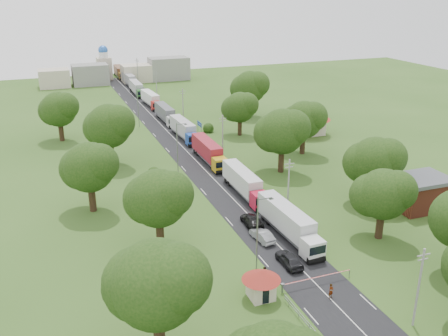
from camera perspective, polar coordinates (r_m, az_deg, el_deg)
name	(u,v)px	position (r m, az deg, el deg)	size (l,w,h in m)	color
ground	(236,202)	(80.70, 1.44, -3.95)	(260.00, 260.00, 0.00)	#30511B
road	(198,163)	(98.15, -2.96, 0.56)	(8.00, 200.00, 0.04)	black
boom_barrier	(307,280)	(60.03, 9.43, -12.55)	(9.22, 0.35, 1.18)	slate
guard_booth	(261,281)	(56.98, 4.27, -12.75)	(4.40, 4.40, 3.45)	beige
info_sign	(199,127)	(112.36, -2.82, 4.75)	(0.12, 3.10, 4.10)	slate
pole_0	(419,287)	(54.98, 21.36, -12.51)	(1.60, 0.24, 9.00)	gray
pole_1	(288,187)	(75.21, 7.37, -2.12)	(1.60, 0.24, 9.00)	gray
pole_2	(223,136)	(99.28, -0.16, 3.67)	(1.60, 0.24, 9.00)	gray
pole_3	(183,106)	(125.00, -4.71, 7.11)	(1.60, 0.24, 9.00)	gray
pole_4	(156,85)	(151.54, -7.72, 9.35)	(1.60, 0.24, 9.00)	gray
pole_5	(138,71)	(178.52, -9.86, 10.89)	(1.60, 0.24, 9.00)	gray
lamp_0	(258,231)	(59.86, 3.96, -7.24)	(2.03, 0.22, 10.00)	slate
lamp_1	(178,147)	(90.38, -5.27, 2.45)	(2.03, 0.22, 10.00)	slate
lamp_2	(139,105)	(123.31, -9.73, 7.12)	(2.03, 0.22, 10.00)	slate
tree_2	(383,194)	(70.59, 17.69, -2.83)	(8.00, 8.00, 10.10)	#382616
tree_3	(374,161)	(81.20, 16.82, 0.79)	(8.80, 8.80, 11.07)	#382616
tree_4	(282,131)	(91.82, 6.62, 4.19)	(9.60, 9.60, 12.05)	#382616
tree_5	(303,120)	(102.92, 9.07, 5.49)	(8.80, 8.80, 11.07)	#382616
tree_6	(240,107)	(114.86, 1.81, 6.96)	(8.00, 8.00, 10.10)	#382616
tree_7	(250,87)	(131.56, 2.95, 9.23)	(9.60, 9.60, 12.05)	#382616
tree_9	(156,283)	(46.55, -7.78, -12.91)	(9.60, 9.60, 12.05)	#382616
tree_10	(158,198)	(65.03, -7.56, -3.40)	(8.80, 8.80, 11.07)	#382616
tree_11	(89,167)	(77.89, -15.18, 0.13)	(8.80, 8.80, 11.07)	#382616
tree_12	(109,126)	(97.32, -13.03, 4.73)	(9.60, 9.60, 12.05)	#382616
tree_13	(59,109)	(116.20, -18.39, 6.41)	(8.80, 8.80, 11.07)	#382616
house_brick	(420,192)	(83.55, 21.49, -2.60)	(8.60, 6.60, 5.20)	maroon
house_cream	(308,119)	(117.63, 9.56, 5.53)	(10.08, 10.08, 5.80)	beige
distant_town	(121,73)	(182.74, -11.65, 10.61)	(52.00, 8.00, 8.00)	gray
church	(104,65)	(189.61, -13.53, 11.40)	(5.00, 5.00, 12.30)	beige
truck_0	(289,222)	(69.80, 7.42, -6.19)	(3.02, 15.17, 4.20)	silver
truck_1	(244,183)	(82.86, 2.30, -1.68)	(2.57, 14.55, 4.03)	red
truck_2	(209,151)	(98.14, -1.78, 1.92)	(2.55, 14.75, 4.09)	gold
truck_3	(184,129)	(113.69, -4.60, 4.43)	(3.00, 14.49, 4.01)	#1B44A2
truck_4	(166,113)	(128.56, -6.69, 6.21)	(2.62, 13.96, 3.87)	#B3B3B3
truck_5	(151,99)	(145.50, -8.35, 7.79)	(3.12, 13.87, 3.83)	red
truck_6	(137,88)	(161.96, -9.94, 8.98)	(2.52, 13.86, 3.84)	#266728
truck_7	(129,80)	(177.07, -10.76, 9.89)	(2.76, 13.96, 3.86)	#AFAFAF
truck_8	(119,72)	(194.07, -11.88, 10.73)	(2.69, 14.13, 3.91)	olive
car_lane_front	(289,259)	(63.89, 7.46, -10.30)	(1.97, 4.90, 1.67)	black
car_lane_mid	(262,236)	(69.16, 4.39, -7.71)	(1.61, 4.61, 1.52)	#92949A
car_lane_rear	(252,221)	(72.92, 3.24, -6.07)	(2.27, 5.58, 1.62)	black
car_verge_near	(242,172)	(91.49, 2.11, -0.41)	(2.59, 5.62, 1.56)	#B1B1B1
car_verge_far	(211,143)	(107.88, -1.45, 2.84)	(1.74, 4.33, 1.47)	slate
pedestrian_near	(331,291)	(58.73, 12.13, -13.60)	(0.64, 0.42, 1.74)	gray
pedestrian_booth	(265,274)	(60.65, 4.68, -11.97)	(0.84, 0.66, 1.73)	gray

